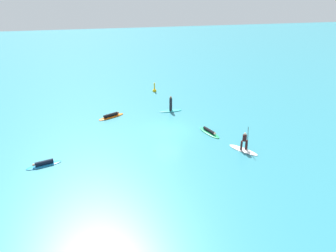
# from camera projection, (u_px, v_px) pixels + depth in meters

# --- Properties ---
(ground_plane) EXTENTS (120.00, 120.00, 0.00)m
(ground_plane) POSITION_uv_depth(u_px,v_px,m) (168.00, 131.00, 31.86)
(ground_plane) COLOR teal
(ground_plane) RESTS_ON ground
(surfer_on_orange_board) EXTENTS (2.85, 1.99, 0.44)m
(surfer_on_orange_board) POSITION_uv_depth(u_px,v_px,m) (111.00, 116.00, 34.63)
(surfer_on_orange_board) COLOR orange
(surfer_on_orange_board) RESTS_ON ground_plane
(surfer_on_green_board) EXTENTS (1.78, 2.87, 0.40)m
(surfer_on_green_board) POSITION_uv_depth(u_px,v_px,m) (209.00, 132.00, 31.35)
(surfer_on_green_board) COLOR #23B266
(surfer_on_green_board) RESTS_ON ground_plane
(surfer_on_blue_board) EXTENTS (2.79, 1.50, 0.43)m
(surfer_on_blue_board) POSITION_uv_depth(u_px,v_px,m) (44.00, 164.00, 26.22)
(surfer_on_blue_board) COLOR #1E8CD1
(surfer_on_blue_board) RESTS_ON ground_plane
(surfer_on_white_board) EXTENTS (2.26, 2.62, 2.27)m
(surfer_on_white_board) POSITION_uv_depth(u_px,v_px,m) (244.00, 146.00, 28.26)
(surfer_on_white_board) COLOR white
(surfer_on_white_board) RESTS_ON ground_plane
(surfer_on_teal_board) EXTENTS (2.46, 0.80, 1.74)m
(surfer_on_teal_board) POSITION_uv_depth(u_px,v_px,m) (171.00, 108.00, 35.94)
(surfer_on_teal_board) COLOR #33C6CC
(surfer_on_teal_board) RESTS_ON ground_plane
(marker_buoy) EXTENTS (0.48, 0.48, 1.26)m
(marker_buoy) POSITION_uv_depth(u_px,v_px,m) (154.00, 90.00, 41.71)
(marker_buoy) COLOR yellow
(marker_buoy) RESTS_ON ground_plane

